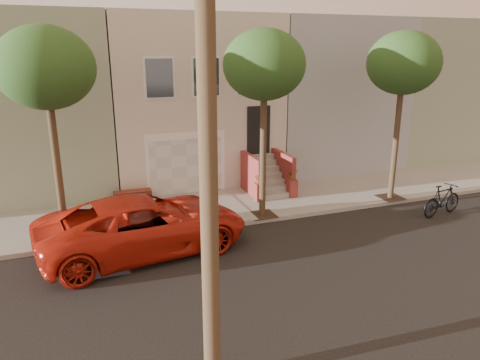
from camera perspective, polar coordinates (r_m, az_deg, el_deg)
name	(u,v)px	position (r m, az deg, el deg)	size (l,w,h in m)	color
ground	(285,273)	(12.29, 5.74, -11.80)	(90.00, 90.00, 0.00)	black
sidewalk	(223,207)	(16.80, -2.25, -3.47)	(40.00, 3.70, 0.15)	gray
house_row	(183,96)	(21.53, -7.30, 10.61)	(33.10, 11.70, 7.00)	#B9AD9E
tree_left	(46,69)	(13.60, -23.61, 12.84)	(2.70, 2.57, 6.30)	#2D2116
tree_mid	(264,66)	(14.80, 3.13, 14.34)	(2.70, 2.57, 6.30)	#2D2116
tree_right	(404,64)	(17.72, 20.19, 13.74)	(2.70, 2.57, 6.30)	#2D2116
pickup_truck	(144,225)	(13.43, -12.12, -5.59)	(2.80, 6.08, 1.69)	#B52010
motorcycle	(442,200)	(17.59, 24.47, -2.33)	(0.55, 1.93, 1.16)	black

